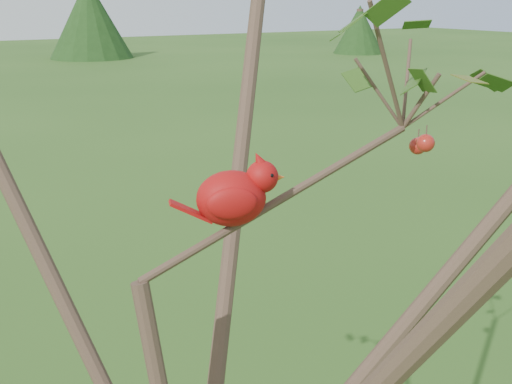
% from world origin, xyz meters
% --- Properties ---
extents(crabapple_tree, '(2.35, 2.05, 2.95)m').
position_xyz_m(crabapple_tree, '(0.03, -0.02, 2.12)').
color(crabapple_tree, '#3B2A20').
rests_on(crabapple_tree, ground).
extents(cardinal, '(0.23, 0.14, 0.16)m').
position_xyz_m(cardinal, '(0.15, 0.08, 2.10)').
color(cardinal, '#A90E0E').
rests_on(cardinal, ground).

